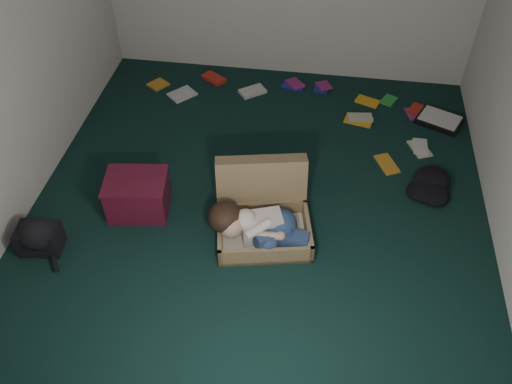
# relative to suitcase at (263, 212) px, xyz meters

# --- Properties ---
(floor) EXTENTS (4.50, 4.50, 0.00)m
(floor) POSITION_rel_suitcase_xyz_m (-0.06, 0.20, -0.17)
(floor) COLOR black
(floor) RESTS_ON ground
(wall_front) EXTENTS (4.50, 0.00, 4.50)m
(wall_front) POSITION_rel_suitcase_xyz_m (-0.06, -2.05, 1.13)
(wall_front) COLOR silver
(wall_front) RESTS_ON ground
(suitcase) EXTENTS (0.90, 0.88, 0.56)m
(suitcase) POSITION_rel_suitcase_xyz_m (0.00, 0.00, 0.00)
(suitcase) COLOR #90754F
(suitcase) RESTS_ON floor
(person) EXTENTS (0.85, 0.42, 0.35)m
(person) POSITION_rel_suitcase_xyz_m (-0.01, -0.20, 0.04)
(person) COLOR silver
(person) RESTS_ON suitcase
(maroon_bin) EXTENTS (0.57, 0.48, 0.36)m
(maroon_bin) POSITION_rel_suitcase_xyz_m (-1.09, 0.03, 0.01)
(maroon_bin) COLOR #591227
(maroon_bin) RESTS_ON floor
(backpack) EXTENTS (0.45, 0.38, 0.25)m
(backpack) POSITION_rel_suitcase_xyz_m (-1.76, -0.51, -0.04)
(backpack) COLOR black
(backpack) RESTS_ON floor
(clothing_pile) EXTENTS (0.45, 0.40, 0.13)m
(clothing_pile) POSITION_rel_suitcase_xyz_m (1.44, 0.65, -0.11)
(clothing_pile) COLOR black
(clothing_pile) RESTS_ON floor
(paper_tray) EXTENTS (0.53, 0.48, 0.06)m
(paper_tray) POSITION_rel_suitcase_xyz_m (1.64, 1.71, -0.14)
(paper_tray) COLOR black
(paper_tray) RESTS_ON floor
(book_scatter) EXTENTS (3.20, 1.47, 0.02)m
(book_scatter) POSITION_rel_suitcase_xyz_m (0.36, 1.81, -0.16)
(book_scatter) COLOR orange
(book_scatter) RESTS_ON floor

